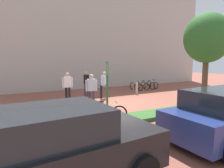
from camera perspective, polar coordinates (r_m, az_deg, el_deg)
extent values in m
plane|color=brown|center=(10.75, 4.18, -6.13)|extent=(60.00, 60.00, 0.00)
cube|color=#B2ADA3|center=(17.58, -9.81, 15.16)|extent=(28.00, 1.20, 10.00)
cube|color=#336028|center=(9.47, 17.19, -7.69)|extent=(7.00, 1.10, 0.16)
cylinder|color=brown|center=(11.14, 25.52, 0.57)|extent=(0.28, 0.28, 2.64)
ellipsoid|color=#2D6628|center=(11.15, 26.11, 12.04)|extent=(2.28, 2.28, 2.51)
cylinder|color=#2D7238|center=(7.23, -1.43, -2.83)|extent=(0.08, 0.08, 2.37)
cube|color=#198C33|center=(7.14, -1.45, 4.35)|extent=(0.13, 0.35, 0.52)
cube|color=white|center=(7.14, -1.45, 4.35)|extent=(0.12, 0.30, 0.44)
torus|color=black|center=(7.65, -5.59, -8.91)|extent=(0.63, 0.31, 0.66)
torus|color=black|center=(7.72, 2.08, -8.72)|extent=(0.63, 0.31, 0.66)
cylinder|color=#1E7233|center=(7.61, -1.74, -7.24)|extent=(0.79, 0.35, 0.04)
cylinder|color=#1E7233|center=(7.69, -0.98, -9.05)|extent=(0.57, 0.26, 0.44)
cylinder|color=#1E7233|center=(7.57, -3.14, -6.38)|extent=(0.04, 0.04, 0.28)
cube|color=black|center=(7.54, -3.14, -5.20)|extent=(0.22, 0.15, 0.05)
cylinder|color=#1E7233|center=(7.59, 1.18, -5.25)|extent=(0.20, 0.40, 0.04)
cylinder|color=#99999E|center=(15.86, 6.34, -0.53)|extent=(0.06, 0.06, 0.80)
cylinder|color=#99999E|center=(17.71, 12.56, 0.11)|extent=(0.06, 0.06, 0.80)
cylinder|color=#99999E|center=(16.72, 9.65, 1.17)|extent=(2.59, 0.40, 0.06)
torus|color=black|center=(15.79, 8.24, -0.94)|extent=(0.13, 0.61, 0.61)
torus|color=black|center=(16.47, 5.96, -0.59)|extent=(0.13, 0.61, 0.61)
cylinder|color=gold|center=(16.10, 7.09, -0.05)|extent=(0.13, 0.77, 0.03)
cylinder|color=gold|center=(16.20, 6.86, -0.83)|extent=(0.10, 0.56, 0.40)
cylinder|color=gold|center=(15.97, 7.51, 0.29)|extent=(0.03, 0.03, 0.26)
cube|color=black|center=(15.95, 7.52, 0.81)|extent=(0.10, 0.19, 0.05)
cylinder|color=gold|center=(16.34, 6.25, 0.90)|extent=(0.39, 0.09, 0.04)
torus|color=black|center=(16.27, 10.06, -0.75)|extent=(0.20, 0.60, 0.61)
torus|color=black|center=(16.86, 7.53, -0.45)|extent=(0.20, 0.60, 0.61)
cylinder|color=gold|center=(16.54, 8.78, 0.10)|extent=(0.21, 0.76, 0.03)
cylinder|color=gold|center=(16.62, 8.52, -0.67)|extent=(0.16, 0.55, 0.40)
cylinder|color=gold|center=(16.42, 9.25, 0.43)|extent=(0.03, 0.03, 0.26)
cube|color=black|center=(16.41, 9.26, 0.94)|extent=(0.11, 0.20, 0.05)
cylinder|color=gold|center=(16.74, 7.85, 1.02)|extent=(0.38, 0.13, 0.04)
torus|color=black|center=(16.71, 11.75, -0.59)|extent=(0.20, 0.60, 0.61)
torus|color=black|center=(17.27, 9.23, -0.31)|extent=(0.20, 0.60, 0.61)
cylinder|color=silver|center=(16.96, 10.48, 0.23)|extent=(0.21, 0.76, 0.03)
cylinder|color=silver|center=(17.04, 10.22, -0.52)|extent=(0.16, 0.55, 0.40)
cylinder|color=silver|center=(16.85, 10.95, 0.55)|extent=(0.03, 0.03, 0.26)
cube|color=black|center=(16.83, 10.96, 1.05)|extent=(0.11, 0.20, 0.05)
cylinder|color=silver|center=(17.15, 9.55, 1.12)|extent=(0.38, 0.13, 0.04)
torus|color=black|center=(17.15, 12.72, -0.43)|extent=(0.08, 0.61, 0.61)
torus|color=black|center=(17.88, 10.82, -0.10)|extent=(0.08, 0.61, 0.61)
cylinder|color=#1E7233|center=(17.49, 11.77, 0.39)|extent=(0.06, 0.77, 0.03)
cylinder|color=#1E7233|center=(17.58, 11.56, -0.33)|extent=(0.06, 0.56, 0.40)
cylinder|color=#1E7233|center=(17.34, 12.12, 0.70)|extent=(0.03, 0.03, 0.26)
cube|color=black|center=(17.33, 12.13, 1.18)|extent=(0.08, 0.19, 0.05)
cylinder|color=#1E7233|center=(17.74, 11.07, 1.27)|extent=(0.39, 0.05, 0.04)
cylinder|color=#ADADB2|center=(14.22, 7.25, -1.17)|extent=(0.16, 0.16, 0.90)
cylinder|color=black|center=(11.66, -12.38, -3.12)|extent=(0.14, 0.14, 0.85)
cylinder|color=black|center=(11.99, -13.25, -2.88)|extent=(0.14, 0.14, 0.85)
cube|color=white|center=(11.73, -12.91, 0.54)|extent=(0.45, 0.34, 0.62)
cylinder|color=white|center=(11.73, -11.64, 0.42)|extent=(0.09, 0.09, 0.59)
cylinder|color=white|center=(11.73, -14.18, 0.36)|extent=(0.09, 0.09, 0.59)
sphere|color=tan|center=(11.69, -12.97, 2.74)|extent=(0.22, 0.22, 0.22)
cylinder|color=#383342|center=(13.16, -7.90, -1.92)|extent=(0.14, 0.14, 0.85)
cylinder|color=#383342|center=(13.45, -7.05, -1.72)|extent=(0.14, 0.14, 0.85)
cube|color=black|center=(13.22, -7.52, 1.33)|extent=(0.27, 0.42, 0.62)
cylinder|color=black|center=(12.99, -7.01, 1.11)|extent=(0.09, 0.09, 0.59)
cylinder|color=black|center=(13.46, -8.00, 1.28)|extent=(0.09, 0.09, 0.59)
sphere|color=tan|center=(13.19, -7.55, 3.28)|extent=(0.22, 0.22, 0.22)
cylinder|color=black|center=(12.71, -3.16, -2.17)|extent=(0.14, 0.14, 0.85)
cylinder|color=black|center=(12.66, -1.40, -2.20)|extent=(0.14, 0.14, 0.85)
cube|color=silver|center=(12.59, -2.30, 1.12)|extent=(0.47, 0.40, 0.62)
cylinder|color=silver|center=(12.38, -2.99, 0.88)|extent=(0.09, 0.09, 0.59)
cylinder|color=silver|center=(12.81, -1.63, 1.08)|extent=(0.09, 0.09, 0.59)
sphere|color=tan|center=(12.56, -2.31, 3.16)|extent=(0.22, 0.22, 0.22)
cylinder|color=#383342|center=(10.19, -5.43, -4.41)|extent=(0.14, 0.14, 0.85)
cylinder|color=#383342|center=(10.33, -6.60, -4.27)|extent=(0.14, 0.14, 0.85)
cube|color=silver|center=(10.14, -6.07, -0.26)|extent=(0.44, 0.32, 0.62)
cylinder|color=silver|center=(10.19, -4.63, -0.39)|extent=(0.09, 0.09, 0.59)
cylinder|color=silver|center=(10.11, -7.52, -0.49)|extent=(0.09, 0.09, 0.59)
sphere|color=tan|center=(10.10, -6.10, 2.27)|extent=(0.22, 0.22, 0.22)
cube|color=black|center=(4.05, -17.00, -19.74)|extent=(4.38, 2.01, 0.76)
cube|color=#1E2328|center=(3.76, -20.35, -11.08)|extent=(2.48, 1.70, 0.56)
cylinder|color=black|center=(5.41, -3.74, -15.72)|extent=(0.65, 0.25, 0.64)
cylinder|color=black|center=(6.49, 17.15, -12.13)|extent=(0.64, 0.23, 0.64)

